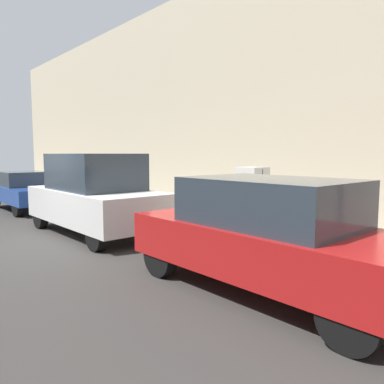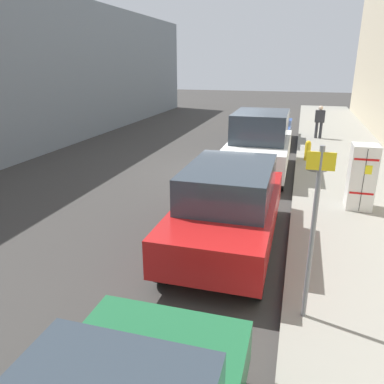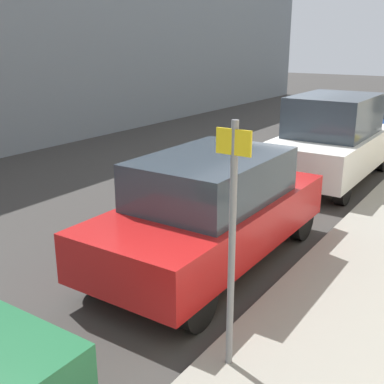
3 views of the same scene
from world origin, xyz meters
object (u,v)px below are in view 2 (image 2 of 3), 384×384
object	(u,v)px
street_sign_post	(313,227)
fire_hydrant	(308,150)
parked_suv_red	(229,205)
parked_van_white	(260,144)
discarded_refrigerator	(362,177)
pedestrian_walking_far	(320,120)
parked_hatchback_blue	(272,126)

from	to	relation	value
street_sign_post	fire_hydrant	world-z (taller)	street_sign_post
parked_suv_red	street_sign_post	bearing A→B (deg)	125.39
street_sign_post	parked_van_white	bearing A→B (deg)	-78.78
street_sign_post	parked_suv_red	world-z (taller)	street_sign_post
discarded_refrigerator	parked_suv_red	world-z (taller)	discarded_refrigerator
pedestrian_walking_far	street_sign_post	bearing A→B (deg)	24.01
pedestrian_walking_far	parked_van_white	bearing A→B (deg)	8.08
pedestrian_walking_far	parked_suv_red	distance (m)	12.49
street_sign_post	pedestrian_walking_far	distance (m)	14.52
fire_hydrant	parked_hatchback_blue	distance (m)	4.20
fire_hydrant	pedestrian_walking_far	size ratio (longest dim) A/B	0.48
pedestrian_walking_far	parked_van_white	xyz separation A→B (m)	(2.19, 6.60, 0.02)
parked_hatchback_blue	parked_van_white	bearing A→B (deg)	90.00
fire_hydrant	pedestrian_walking_far	distance (m)	4.79
discarded_refrigerator	fire_hydrant	size ratio (longest dim) A/B	2.19
street_sign_post	pedestrian_walking_far	xyz separation A→B (m)	(-0.63, -14.50, -0.54)
discarded_refrigerator	parked_van_white	size ratio (longest dim) A/B	0.36
discarded_refrigerator	street_sign_post	bearing A→B (deg)	74.99
fire_hydrant	parked_van_white	bearing A→B (deg)	48.42
parked_hatchback_blue	parked_van_white	world-z (taller)	parked_van_white
pedestrian_walking_far	parked_suv_red	size ratio (longest dim) A/B	0.34
discarded_refrigerator	parked_suv_red	xyz separation A→B (m)	(2.89, 2.73, -0.05)
street_sign_post	parked_hatchback_blue	size ratio (longest dim) A/B	0.63
street_sign_post	pedestrian_walking_far	size ratio (longest dim) A/B	1.64
fire_hydrant	parked_hatchback_blue	xyz separation A→B (m)	(1.66, -3.85, 0.23)
pedestrian_walking_far	fire_hydrant	bearing A→B (deg)	19.99
discarded_refrigerator	parked_van_white	world-z (taller)	parked_van_white
parked_hatchback_blue	parked_van_white	xyz separation A→B (m)	(0.00, 5.72, 0.30)
discarded_refrigerator	street_sign_post	xyz separation A→B (m)	(1.32, 4.94, 0.61)
pedestrian_walking_far	discarded_refrigerator	bearing A→B (deg)	30.66
street_sign_post	fire_hydrant	bearing A→B (deg)	-90.52
parked_van_white	parked_suv_red	distance (m)	5.70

